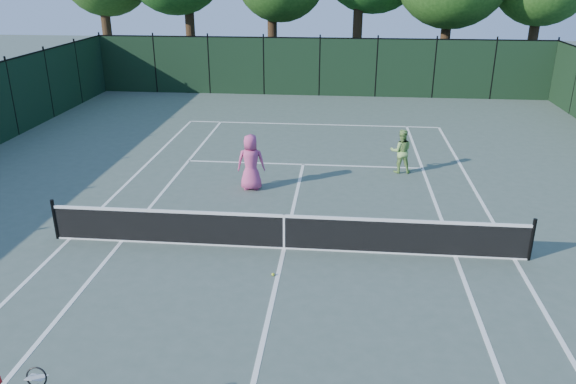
{
  "coord_description": "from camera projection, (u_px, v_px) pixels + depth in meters",
  "views": [
    {
      "loc": [
        1.31,
        -12.2,
        6.39
      ],
      "look_at": [
        -0.0,
        1.0,
        1.1
      ],
      "focal_mm": 35.0,
      "sensor_mm": 36.0,
      "label": 1
    }
  ],
  "objects": [
    {
      "name": "center_service_line",
      "position": [
        284.0,
        248.0,
        13.76
      ],
      "size": [
        0.1,
        12.8,
        0.01
      ],
      "primitive_type": "cube",
      "color": "white",
      "rests_on": "ground"
    },
    {
      "name": "sideline_singles_right",
      "position": [
        455.0,
        256.0,
        13.38
      ],
      "size": [
        0.1,
        23.77,
        0.01
      ],
      "primitive_type": "cube",
      "color": "white",
      "rests_on": "ground"
    },
    {
      "name": "sideline_doubles_right",
      "position": [
        514.0,
        259.0,
        13.26
      ],
      "size": [
        0.1,
        23.77,
        0.01
      ],
      "primitive_type": "cube",
      "color": "white",
      "rests_on": "ground"
    },
    {
      "name": "player_green",
      "position": [
        401.0,
        151.0,
        18.67
      ],
      "size": [
        0.75,
        0.6,
        1.48
      ],
      "rotation": [
        0.0,
        0.0,
        3.2
      ],
      "color": "#8CBD5E",
      "rests_on": "ground"
    },
    {
      "name": "sideline_singles_left",
      "position": [
        122.0,
        241.0,
        14.14
      ],
      "size": [
        0.1,
        23.77,
        0.01
      ],
      "primitive_type": "cube",
      "color": "white",
      "rests_on": "ground"
    },
    {
      "name": "player_pink",
      "position": [
        251.0,
        162.0,
        17.18
      ],
      "size": [
        0.9,
        0.62,
        1.75
      ],
      "rotation": [
        0.0,
        0.0,
        3.22
      ],
      "color": "#CE4884",
      "rests_on": "ground"
    },
    {
      "name": "sideline_doubles_left",
      "position": [
        70.0,
        239.0,
        14.26
      ],
      "size": [
        0.1,
        23.77,
        0.01
      ],
      "primitive_type": "cube",
      "color": "white",
      "rests_on": "ground"
    },
    {
      "name": "ground",
      "position": [
        284.0,
        249.0,
        13.76
      ],
      "size": [
        90.0,
        90.0,
        0.0
      ],
      "primitive_type": "plane",
      "color": "#48584E",
      "rests_on": "ground"
    },
    {
      "name": "service_line_far",
      "position": [
        303.0,
        164.0,
        19.68
      ],
      "size": [
        8.23,
        0.1,
        0.01
      ],
      "primitive_type": "cube",
      "color": "white",
      "rests_on": "ground"
    },
    {
      "name": "fence_far",
      "position": [
        320.0,
        68.0,
        29.85
      ],
      "size": [
        24.0,
        0.05,
        3.0
      ],
      "primitive_type": "cube",
      "color": "black",
      "rests_on": "ground"
    },
    {
      "name": "baseline_far",
      "position": [
        312.0,
        124.0,
        24.75
      ],
      "size": [
        10.97,
        0.1,
        0.01
      ],
      "primitive_type": "cube",
      "color": "white",
      "rests_on": "ground"
    },
    {
      "name": "loose_ball_midcourt",
      "position": [
        273.0,
        274.0,
        12.53
      ],
      "size": [
        0.07,
        0.07,
        0.07
      ],
      "primitive_type": "sphere",
      "color": "#B5CB29",
      "rests_on": "ground"
    },
    {
      "name": "tennis_net",
      "position": [
        284.0,
        231.0,
        13.59
      ],
      "size": [
        11.69,
        0.09,
        1.06
      ],
      "color": "black",
      "rests_on": "ground"
    }
  ]
}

